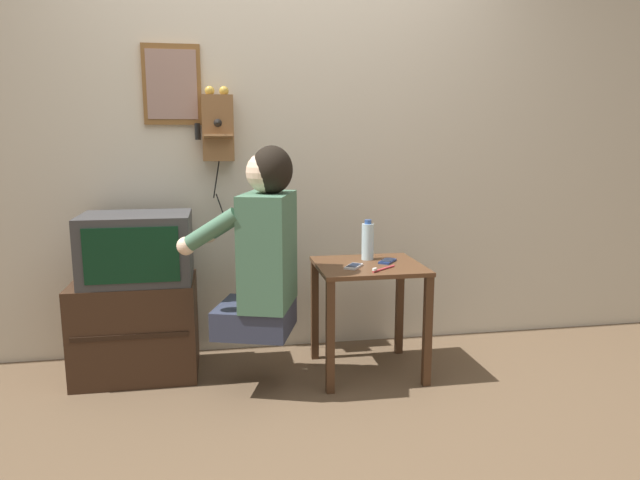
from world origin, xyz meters
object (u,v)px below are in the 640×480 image
framed_picture (172,85)px  toothbrush (382,269)px  person (263,248)px  cell_phone_spare (388,261)px  water_bottle (368,241)px  television (137,248)px  cell_phone_held (354,266)px  wall_phone_antique (218,127)px

framed_picture → toothbrush: framed_picture is taller
person → framed_picture: bearing=55.4°
toothbrush → cell_phone_spare: bearing=-63.4°
water_bottle → framed_picture: bearing=161.7°
framed_picture → water_bottle: bearing=-18.3°
cell_phone_spare → framed_picture: bearing=-163.6°
person → water_bottle: bearing=-50.6°
television → water_bottle: television is taller
television → cell_phone_held: bearing=-11.9°
toothbrush → television: bearing=36.9°
wall_phone_antique → toothbrush: wall_phone_antique is taller
cell_phone_held → water_bottle: 0.23m
cell_phone_held → water_bottle: water_bottle is taller
person → toothbrush: (0.60, -0.03, -0.12)m
cell_phone_held → cell_phone_spare: bearing=56.7°
person → cell_phone_held: size_ratio=6.76×
cell_phone_held → cell_phone_spare: (0.21, 0.09, 0.00)m
television → cell_phone_spare: 1.32m
cell_phone_spare → water_bottle: bearing=172.1°
water_bottle → person: bearing=-158.6°
wall_phone_antique → water_bottle: (0.79, -0.29, -0.61)m
cell_phone_spare → toothbrush: (-0.08, -0.17, 0.00)m
toothbrush → water_bottle: bearing=-36.8°
wall_phone_antique → person: bearing=-69.5°
cell_phone_spare → wall_phone_antique: bearing=-166.3°
person → toothbrush: bearing=-74.9°
television → cell_phone_held: 1.13m
television → person: bearing=-24.5°
toothbrush → person: bearing=48.5°
cell_phone_held → wall_phone_antique: bearing=178.3°
cell_phone_held → toothbrush: (0.13, -0.08, 0.00)m
wall_phone_antique → water_bottle: 1.04m
cell_phone_held → water_bottle: bearing=89.5°
framed_picture → television: bearing=-124.2°
cell_phone_held → framed_picture: bearing=-176.1°
wall_phone_antique → framed_picture: size_ratio=1.81×
cell_phone_held → toothbrush: bearing=0.2°
framed_picture → toothbrush: (1.03, -0.60, -0.94)m
wall_phone_antique → cell_phone_spare: (0.87, -0.38, -0.71)m
framed_picture → cell_phone_spare: 1.52m
wall_phone_antique → framed_picture: framed_picture is taller
television → framed_picture: framed_picture is taller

